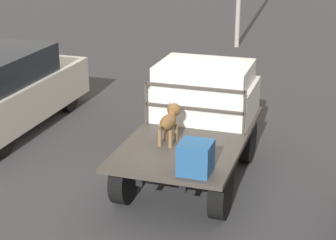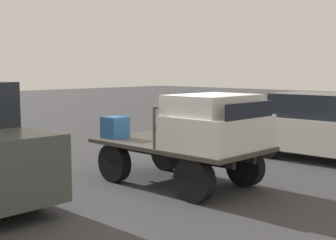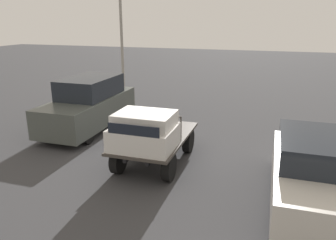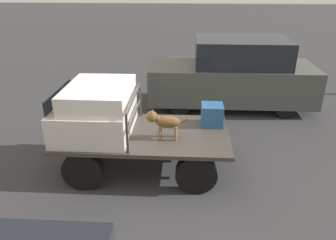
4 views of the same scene
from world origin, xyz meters
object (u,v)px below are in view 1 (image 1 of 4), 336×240
at_px(flatbed_truck, 191,147).
at_px(dog, 170,120).
at_px(parked_sedan, 2,90).
at_px(cargo_crate, 196,158).

height_order(flatbed_truck, dog, dog).
relative_size(flatbed_truck, parked_sedan, 0.80).
distance_m(flatbed_truck, cargo_crate, 1.58).
xyz_separation_m(flatbed_truck, dog, (-0.42, 0.24, 0.63)).
xyz_separation_m(flatbed_truck, parked_sedan, (1.18, 4.46, 0.25)).
relative_size(flatbed_truck, dog, 4.01).
bearing_deg(parked_sedan, dog, -102.26).
height_order(flatbed_truck, parked_sedan, parked_sedan).
xyz_separation_m(cargo_crate, parked_sedan, (2.61, 4.93, -0.23)).
height_order(dog, cargo_crate, dog).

